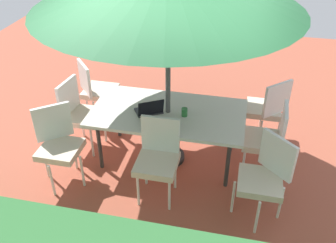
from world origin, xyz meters
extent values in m
cube|color=#9E4C38|center=(0.00, 0.00, -0.01)|extent=(10.00, 10.00, 0.02)
cube|color=silver|center=(0.00, 0.00, 0.72)|extent=(1.90, 1.02, 0.04)
cylinder|color=#333333|center=(-0.80, -0.36, 0.35)|extent=(0.05, 0.05, 0.70)
cylinder|color=#333333|center=(0.80, -0.36, 0.35)|extent=(0.05, 0.05, 0.70)
cylinder|color=#333333|center=(-0.80, 0.36, 0.35)|extent=(0.05, 0.05, 0.70)
cylinder|color=#333333|center=(0.80, 0.36, 0.35)|extent=(0.05, 0.05, 0.70)
cylinder|color=#4C4C4C|center=(0.00, 0.00, 1.23)|extent=(0.06, 0.06, 2.46)
cylinder|color=black|center=(0.00, 0.00, 0.03)|extent=(0.44, 0.44, 0.06)
cube|color=beige|center=(-1.17, 0.01, 0.49)|extent=(0.46, 0.46, 0.08)
cube|color=white|center=(-1.38, 0.02, 0.76)|extent=(0.06, 0.44, 0.45)
cylinder|color=white|center=(-1.00, -0.18, 0.23)|extent=(0.03, 0.03, 0.45)
cylinder|color=white|center=(-0.99, 0.18, 0.23)|extent=(0.03, 0.03, 0.45)
cylinder|color=white|center=(-1.36, -0.16, 0.23)|extent=(0.03, 0.03, 0.45)
cylinder|color=white|center=(-1.35, 0.20, 0.23)|extent=(0.03, 0.03, 0.45)
cube|color=beige|center=(-1.18, -0.74, 0.49)|extent=(0.46, 0.46, 0.08)
cube|color=white|center=(-1.33, -0.59, 0.76)|extent=(0.34, 0.33, 0.45)
cylinder|color=white|center=(-1.19, -1.00, 0.23)|extent=(0.03, 0.03, 0.45)
cylinder|color=white|center=(-0.93, -0.75, 0.23)|extent=(0.03, 0.03, 0.45)
cylinder|color=white|center=(-1.44, -0.73, 0.23)|extent=(0.03, 0.03, 0.45)
cylinder|color=white|center=(-1.18, -0.49, 0.23)|extent=(0.03, 0.03, 0.45)
cube|color=beige|center=(1.19, -0.73, 0.49)|extent=(0.46, 0.46, 0.08)
cube|color=white|center=(1.35, -0.59, 0.76)|extent=(0.32, 0.36, 0.45)
cylinder|color=white|center=(0.94, -0.71, 0.23)|extent=(0.03, 0.03, 0.45)
cylinder|color=white|center=(1.17, -0.98, 0.23)|extent=(0.03, 0.03, 0.45)
cylinder|color=white|center=(1.21, -0.47, 0.23)|extent=(0.03, 0.03, 0.45)
cylinder|color=white|center=(1.45, -0.75, 0.23)|extent=(0.03, 0.03, 0.45)
cube|color=beige|center=(1.14, 0.70, 0.49)|extent=(0.46, 0.46, 0.08)
cube|color=white|center=(1.27, 0.54, 0.76)|extent=(0.37, 0.30, 0.45)
cylinder|color=white|center=(1.17, 0.96, 0.23)|extent=(0.03, 0.03, 0.45)
cylinder|color=white|center=(0.89, 0.73, 0.23)|extent=(0.03, 0.03, 0.45)
cylinder|color=white|center=(1.40, 0.67, 0.23)|extent=(0.03, 0.03, 0.45)
cylinder|color=white|center=(1.11, 0.45, 0.23)|extent=(0.03, 0.03, 0.45)
cube|color=beige|center=(-0.03, 0.71, 0.49)|extent=(0.46, 0.46, 0.08)
cube|color=white|center=(-0.02, 0.50, 0.76)|extent=(0.44, 0.05, 0.45)
cylinder|color=white|center=(0.15, 0.89, 0.23)|extent=(0.03, 0.03, 0.45)
cylinder|color=white|center=(-0.21, 0.89, 0.23)|extent=(0.03, 0.03, 0.45)
cylinder|color=white|center=(0.15, 0.53, 0.23)|extent=(0.03, 0.03, 0.45)
cylinder|color=white|center=(-0.21, 0.53, 0.23)|extent=(0.03, 0.03, 0.45)
cube|color=beige|center=(1.15, -0.03, 0.49)|extent=(0.46, 0.46, 0.08)
cube|color=white|center=(1.36, -0.06, 0.76)|extent=(0.10, 0.44, 0.45)
cylinder|color=white|center=(0.99, 0.17, 0.23)|extent=(0.03, 0.03, 0.45)
cylinder|color=white|center=(0.95, -0.19, 0.23)|extent=(0.03, 0.03, 0.45)
cylinder|color=white|center=(1.35, 0.12, 0.23)|extent=(0.03, 0.03, 0.45)
cylinder|color=white|center=(1.30, -0.23, 0.23)|extent=(0.03, 0.03, 0.45)
cube|color=beige|center=(-1.16, 0.76, 0.49)|extent=(0.46, 0.46, 0.08)
cube|color=white|center=(-1.30, 0.61, 0.76)|extent=(0.35, 0.32, 0.45)
cylinder|color=white|center=(-0.91, 0.77, 0.23)|extent=(0.03, 0.03, 0.45)
cylinder|color=white|center=(-1.17, 1.01, 0.23)|extent=(0.03, 0.03, 0.45)
cylinder|color=white|center=(-1.15, 0.51, 0.23)|extent=(0.03, 0.03, 0.45)
cylinder|color=white|center=(-1.41, 0.75, 0.23)|extent=(0.03, 0.03, 0.45)
cube|color=#2D2D33|center=(0.23, 0.05, 0.75)|extent=(0.39, 0.35, 0.02)
cube|color=black|center=(0.18, 0.14, 0.86)|extent=(0.30, 0.21, 0.20)
cylinder|color=#286B33|center=(-0.22, 0.05, 0.80)|extent=(0.07, 0.07, 0.11)
camera|label=1|loc=(-0.84, 3.82, 3.22)|focal=40.03mm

